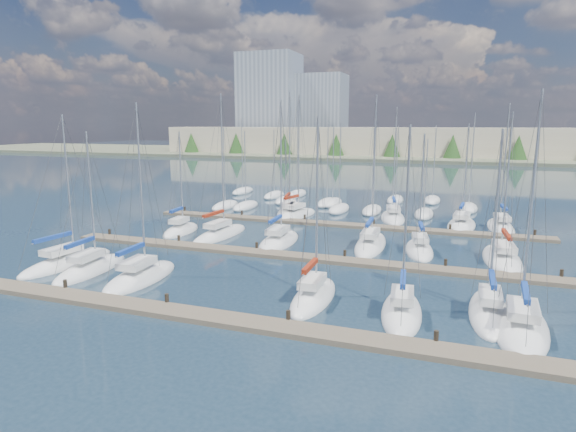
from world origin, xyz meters
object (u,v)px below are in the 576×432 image
(sailboat_h, at_px, (181,231))
(sailboat_d, at_px, (314,297))
(sailboat_n, at_px, (289,212))
(sailboat_c, at_px, (141,277))
(sailboat_f, at_px, (489,312))
(sailboat_o, at_px, (296,215))
(sailboat_p, at_px, (393,218))
(sailboat_g, at_px, (521,327))
(sailboat_b, at_px, (91,269))
(sailboat_i, at_px, (220,234))
(sailboat_k, at_px, (371,244))
(sailboat_e, at_px, (402,312))
(sailboat_l, at_px, (419,250))
(sailboat_a, at_px, (67,263))
(sailboat_m, at_px, (502,259))
(sailboat_j, at_px, (279,241))
(sailboat_r, at_px, (501,227))
(sailboat_q, at_px, (461,225))

(sailboat_h, xyz_separation_m, sailboat_d, (18.75, -14.09, 0.01))
(sailboat_n, xyz_separation_m, sailboat_c, (-1.43, -28.23, -0.02))
(sailboat_f, distance_m, sailboat_o, 32.96)
(sailboat_p, xyz_separation_m, sailboat_g, (10.91, -29.47, -0.00))
(sailboat_b, xyz_separation_m, sailboat_i, (3.89, 13.90, 0.02))
(sailboat_h, bearing_deg, sailboat_g, -30.90)
(sailboat_g, bearing_deg, sailboat_p, 113.55)
(sailboat_k, bearing_deg, sailboat_e, -75.99)
(sailboat_p, bearing_deg, sailboat_l, -84.66)
(sailboat_o, xyz_separation_m, sailboat_l, (15.74, -12.16, -0.01))
(sailboat_a, height_order, sailboat_p, sailboat_p)
(sailboat_l, relative_size, sailboat_c, 0.83)
(sailboat_m, bearing_deg, sailboat_p, 122.14)
(sailboat_e, relative_size, sailboat_k, 0.82)
(sailboat_o, xyz_separation_m, sailboat_g, (22.39, -27.27, -0.01))
(sailboat_m, bearing_deg, sailboat_a, -162.43)
(sailboat_d, bearing_deg, sailboat_j, 117.47)
(sailboat_f, xyz_separation_m, sailboat_n, (-22.19, 26.83, 0.01))
(sailboat_c, relative_size, sailboat_i, 0.90)
(sailboat_f, height_order, sailboat_h, sailboat_f)
(sailboat_e, xyz_separation_m, sailboat_f, (4.88, 1.76, -0.00))
(sailboat_a, bearing_deg, sailboat_h, 85.38)
(sailboat_a, height_order, sailboat_l, sailboat_a)
(sailboat_e, xyz_separation_m, sailboat_b, (-23.59, 0.72, -0.01))
(sailboat_m, bearing_deg, sailboat_j, 177.46)
(sailboat_o, bearing_deg, sailboat_r, 13.54)
(sailboat_h, distance_m, sailboat_p, 24.79)
(sailboat_f, relative_size, sailboat_i, 0.79)
(sailboat_a, xyz_separation_m, sailboat_i, (6.91, 13.18, 0.02))
(sailboat_e, height_order, sailboat_r, sailboat_r)
(sailboat_k, height_order, sailboat_i, sailboat_i)
(sailboat_b, xyz_separation_m, sailboat_g, (30.03, -0.69, 0.01))
(sailboat_l, bearing_deg, sailboat_r, 50.48)
(sailboat_d, distance_m, sailboat_c, 13.08)
(sailboat_k, bearing_deg, sailboat_o, 131.69)
(sailboat_b, height_order, sailboat_c, sailboat_c)
(sailboat_n, xyz_separation_m, sailboat_d, (11.64, -27.88, -0.01))
(sailboat_f, distance_m, sailboat_l, 14.32)
(sailboat_j, distance_m, sailboat_g, 24.02)
(sailboat_d, bearing_deg, sailboat_m, 46.83)
(sailboat_k, height_order, sailboat_c, sailboat_k)
(sailboat_h, xyz_separation_m, sailboat_n, (7.11, 13.79, 0.01))
(sailboat_p, bearing_deg, sailboat_i, -146.81)
(sailboat_l, bearing_deg, sailboat_o, 132.95)
(sailboat_q, bearing_deg, sailboat_d, -103.38)
(sailboat_b, height_order, sailboat_g, sailboat_g)
(sailboat_n, relative_size, sailboat_r, 1.13)
(sailboat_j, bearing_deg, sailboat_i, 171.67)
(sailboat_l, xyz_separation_m, sailboat_g, (6.66, -15.10, 0.00))
(sailboat_o, distance_m, sailboat_g, 35.29)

